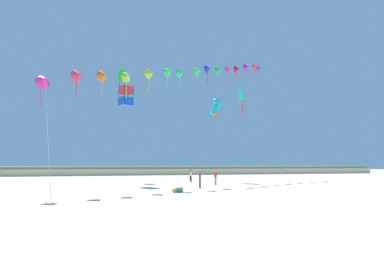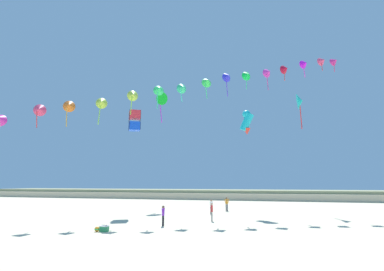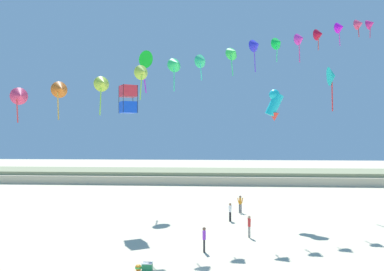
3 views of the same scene
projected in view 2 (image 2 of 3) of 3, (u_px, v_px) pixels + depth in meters
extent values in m
plane|color=beige|center=(121.00, 239.00, 18.41)|extent=(240.00, 240.00, 0.00)
cube|color=beige|center=(234.00, 196.00, 65.87)|extent=(120.00, 13.68, 1.35)
cube|color=gray|center=(234.00, 192.00, 66.01)|extent=(120.00, 11.63, 0.77)
cylinder|color=gray|center=(212.00, 216.00, 27.29)|extent=(0.12, 0.12, 0.82)
cylinder|color=gray|center=(212.00, 217.00, 27.15)|extent=(0.12, 0.12, 0.82)
cylinder|color=red|center=(212.00, 209.00, 27.33)|extent=(0.22, 0.22, 0.58)
cylinder|color=red|center=(212.00, 208.00, 27.53)|extent=(0.14, 0.21, 0.55)
cylinder|color=red|center=(212.00, 208.00, 27.16)|extent=(0.14, 0.21, 0.55)
sphere|color=tan|center=(212.00, 204.00, 27.40)|extent=(0.22, 0.22, 0.22)
cylinder|color=black|center=(163.00, 221.00, 24.11)|extent=(0.12, 0.12, 0.81)
cylinder|color=black|center=(163.00, 221.00, 24.24)|extent=(0.12, 0.12, 0.81)
cylinder|color=purple|center=(163.00, 212.00, 24.28)|extent=(0.21, 0.21, 0.58)
cylinder|color=purple|center=(162.00, 212.00, 24.12)|extent=(0.08, 0.19, 0.55)
cylinder|color=purple|center=(164.00, 211.00, 24.47)|extent=(0.08, 0.19, 0.55)
sphere|color=brown|center=(163.00, 207.00, 24.35)|extent=(0.22, 0.22, 0.22)
cylinder|color=#474C56|center=(226.00, 208.00, 36.81)|extent=(0.13, 0.13, 0.86)
cylinder|color=#474C56|center=(227.00, 208.00, 36.80)|extent=(0.13, 0.13, 0.86)
cylinder|color=orange|center=(227.00, 202.00, 36.92)|extent=(0.23, 0.23, 0.61)
cylinder|color=orange|center=(225.00, 201.00, 36.94)|extent=(0.22, 0.13, 0.58)
cylinder|color=orange|center=(228.00, 201.00, 36.91)|extent=(0.22, 0.13, 0.58)
sphere|color=brown|center=(227.00, 198.00, 36.99)|extent=(0.23, 0.23, 0.23)
cylinder|color=black|center=(211.00, 211.00, 33.11)|extent=(0.12, 0.12, 0.82)
cylinder|color=black|center=(212.00, 211.00, 33.21)|extent=(0.12, 0.12, 0.82)
cylinder|color=white|center=(211.00, 204.00, 33.27)|extent=(0.22, 0.22, 0.58)
cylinder|color=white|center=(210.00, 204.00, 33.15)|extent=(0.17, 0.21, 0.55)
cylinder|color=white|center=(212.00, 204.00, 33.40)|extent=(0.17, 0.21, 0.55)
sphere|color=#9E7051|center=(211.00, 200.00, 33.33)|extent=(0.22, 0.22, 0.22)
cone|color=#DC3761|center=(39.00, 110.00, 27.20)|extent=(1.32, 1.25, 1.13)
cylinder|color=#E5393B|center=(37.00, 120.00, 27.00)|extent=(0.09, 0.22, 1.48)
cone|color=#D3631C|center=(69.00, 106.00, 28.02)|extent=(1.30, 1.22, 1.10)
cylinder|color=gold|center=(67.00, 117.00, 27.80)|extent=(0.12, 0.13, 1.82)
cone|color=#A7CC39|center=(102.00, 102.00, 29.18)|extent=(1.32, 1.21, 1.12)
cylinder|color=#90E539|center=(99.00, 115.00, 28.94)|extent=(0.10, 0.29, 2.03)
cone|color=#A6CD3D|center=(133.00, 95.00, 30.27)|extent=(1.33, 1.25, 1.13)
cylinder|color=#8DE539|center=(131.00, 106.00, 30.04)|extent=(0.22, 0.13, 1.84)
cone|color=#2CDD67|center=(159.00, 89.00, 31.00)|extent=(1.37, 1.28, 1.18)
cylinder|color=#39E59C|center=(157.00, 100.00, 30.77)|extent=(0.09, 0.14, 1.88)
cone|color=#2CCB80|center=(183.00, 88.00, 32.43)|extent=(1.31, 1.26, 1.12)
cylinder|color=#39E5BD|center=(181.00, 96.00, 32.24)|extent=(0.20, 0.23, 1.38)
cone|color=#36E853|center=(207.00, 81.00, 32.95)|extent=(1.41, 1.35, 1.22)
cylinder|color=#39E57E|center=(206.00, 91.00, 32.72)|extent=(0.25, 0.22, 1.75)
cone|color=#2A2FE0|center=(228.00, 76.00, 34.27)|extent=(1.33, 1.30, 1.14)
cylinder|color=#5E39E5|center=(227.00, 87.00, 34.02)|extent=(0.19, 0.22, 2.16)
cone|color=#0CD740|center=(247.00, 75.00, 35.16)|extent=(1.33, 1.23, 1.14)
cylinder|color=#39E58E|center=(247.00, 83.00, 34.95)|extent=(0.13, 0.09, 1.52)
cone|color=#DD33B4|center=(268.00, 72.00, 36.52)|extent=(1.30, 1.25, 1.11)
cylinder|color=#E53993|center=(268.00, 82.00, 36.28)|extent=(0.18, 0.26, 2.03)
cone|color=red|center=(285.00, 69.00, 37.40)|extent=(1.30, 1.28, 1.12)
cylinder|color=#E54439|center=(285.00, 76.00, 37.21)|extent=(0.13, 0.22, 1.37)
cone|color=#D013E4|center=(305.00, 64.00, 38.50)|extent=(1.30, 1.24, 1.10)
cylinder|color=#E539CD|center=(304.00, 71.00, 38.29)|extent=(0.21, 0.12, 1.69)
cone|color=#ED406F|center=(322.00, 61.00, 39.32)|extent=(1.34, 1.29, 1.14)
cylinder|color=#E5393E|center=(322.00, 67.00, 39.15)|extent=(0.12, 0.21, 1.21)
cone|color=#E22988|center=(335.00, 61.00, 40.73)|extent=(1.42, 1.41, 1.22)
cylinder|color=#E53968|center=(334.00, 67.00, 40.54)|extent=(0.13, 0.17, 1.37)
cone|color=#19CBBA|center=(300.00, 101.00, 37.91)|extent=(0.85, 1.94, 1.99)
cone|color=red|center=(300.00, 101.00, 37.91)|extent=(0.51, 1.07, 1.10)
cylinder|color=red|center=(301.00, 116.00, 37.61)|extent=(0.22, 0.26, 3.28)
cylinder|color=#16BCCC|center=(247.00, 122.00, 34.84)|extent=(1.76, 1.06, 2.24)
sphere|color=#16BCCC|center=(246.00, 114.00, 34.98)|extent=(0.96, 0.96, 0.96)
cone|color=red|center=(247.00, 132.00, 34.66)|extent=(0.89, 0.89, 0.73)
sphere|color=black|center=(246.00, 112.00, 35.03)|extent=(0.20, 0.20, 0.20)
cube|color=blue|center=(134.00, 126.00, 35.34)|extent=(1.75, 1.75, 0.98)
cube|color=red|center=(135.00, 115.00, 35.56)|extent=(1.75, 1.75, 0.98)
cylinder|color=black|center=(140.00, 122.00, 36.22)|extent=(0.04, 0.04, 2.38)
cylinder|color=black|center=(129.00, 121.00, 35.88)|extent=(0.04, 0.04, 2.38)
cylinder|color=black|center=(130.00, 119.00, 34.67)|extent=(0.04, 0.04, 2.38)
cylinder|color=black|center=(141.00, 120.00, 35.01)|extent=(0.04, 0.04, 2.38)
cone|color=#0DC521|center=(161.00, 99.00, 45.25)|extent=(2.05, 2.18, 2.01)
cone|color=#D82DE5|center=(161.00, 98.00, 45.26)|extent=(1.16, 1.23, 1.12)
cylinder|color=#D82DE5|center=(161.00, 112.00, 44.93)|extent=(0.62, 0.44, 3.46)
cube|color=#23844C|center=(104.00, 229.00, 21.33)|extent=(0.56, 0.40, 0.36)
cube|color=silver|center=(104.00, 226.00, 21.36)|extent=(0.58, 0.41, 0.06)
cylinder|color=black|center=(104.00, 225.00, 21.37)|extent=(0.45, 0.03, 0.03)
sphere|color=orange|center=(97.00, 229.00, 21.30)|extent=(0.36, 0.36, 0.36)
cylinder|color=green|center=(97.00, 229.00, 21.30)|extent=(0.36, 0.36, 0.09)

